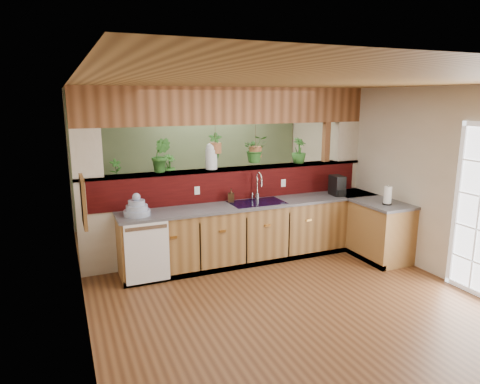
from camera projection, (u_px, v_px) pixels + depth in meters
name	position (u px, v px, depth m)	size (l,w,h in m)	color
ground	(271.00, 286.00, 5.66)	(4.60, 7.00, 0.01)	#54311A
ceiling	(274.00, 84.00, 5.10)	(4.60, 7.00, 0.01)	brown
wall_back	(192.00, 156.00, 8.53)	(4.60, 0.02, 2.60)	beige
wall_left	(78.00, 208.00, 4.50)	(0.02, 7.00, 2.60)	beige
wall_right	(412.00, 177.00, 6.26)	(0.02, 7.00, 2.60)	beige
pass_through_partition	(234.00, 180.00, 6.63)	(4.60, 0.21, 2.60)	beige
pass_through_ledge	(232.00, 169.00, 6.58)	(4.60, 0.21, 0.04)	brown
header_beam	(232.00, 106.00, 6.38)	(4.60, 0.15, 0.55)	brown
sage_backwall	(192.00, 157.00, 8.51)	(4.55, 0.02, 2.55)	#5C6F4B
countertop	(294.00, 228.00, 6.67)	(4.14, 1.52, 0.90)	brown
dishwasher	(147.00, 253.00, 5.59)	(0.58, 0.03, 0.82)	white
navy_sink	(257.00, 207.00, 6.46)	(0.82, 0.50, 0.18)	black
framed_print	(84.00, 202.00, 3.74)	(0.04, 0.35, 0.45)	brown
faucet	(258.00, 185.00, 6.57)	(0.19, 0.19, 0.44)	#B7B7B2
dish_stack	(137.00, 209.00, 5.70)	(0.35, 0.35, 0.31)	#8E9AB7
soap_dispenser	(231.00, 195.00, 6.44)	(0.09, 0.09, 0.20)	#3C2715
coffee_maker	(337.00, 186.00, 6.88)	(0.17, 0.29, 0.32)	black
paper_towel	(388.00, 196.00, 6.29)	(0.14, 0.14, 0.29)	black
glass_jar	(211.00, 156.00, 6.41)	(0.18, 0.18, 0.40)	silver
ledge_plant_left	(161.00, 155.00, 6.10)	(0.27, 0.22, 0.50)	#275C1F
ledge_plant_right	(299.00, 151.00, 6.98)	(0.23, 0.23, 0.42)	#275C1F
hanging_plant_a	(215.00, 137.00, 6.37)	(0.24, 0.20, 0.51)	brown
hanging_plant_b	(256.00, 137.00, 6.63)	(0.45, 0.42, 0.55)	brown
shelving_console	(153.00, 202.00, 8.15)	(1.39, 0.37, 0.92)	black
shelf_plant_a	(116.00, 170.00, 7.76)	(0.21, 0.15, 0.41)	#275C1F
shelf_plant_b	(169.00, 166.00, 8.13)	(0.24, 0.24, 0.43)	#275C1F
floor_plant	(251.00, 215.00, 7.70)	(0.68, 0.59, 0.76)	#275C1F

